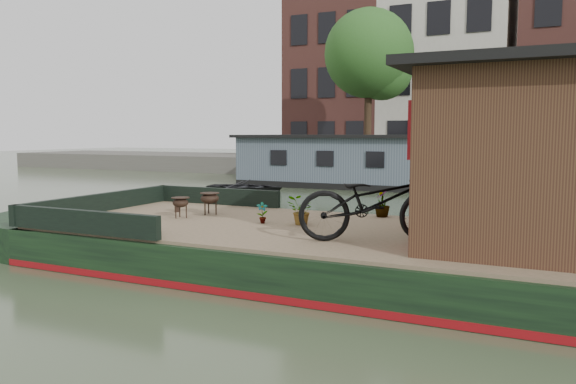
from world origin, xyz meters
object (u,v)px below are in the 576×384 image
at_px(potted_plant_a, 262,213).
at_px(dinghy, 246,184).
at_px(cabin, 569,155).
at_px(brazier_front, 181,207).
at_px(bicycle, 375,202).
at_px(brazier_rear, 210,203).

relative_size(potted_plant_a, dinghy, 0.12).
bearing_deg(cabin, brazier_front, -179.87).
bearing_deg(brazier_front, cabin, 0.13).
xyz_separation_m(cabin, brazier_front, (-6.21, -0.01, -1.04)).
bearing_deg(dinghy, bicycle, -150.90).
bearing_deg(brazier_front, brazier_rear, 67.84).
xyz_separation_m(potted_plant_a, dinghy, (-5.93, 9.80, -0.53)).
bearing_deg(dinghy, potted_plant_a, -157.29).
bearing_deg(bicycle, cabin, -97.51).
distance_m(cabin, dinghy, 14.50).
xyz_separation_m(cabin, bicycle, (-2.41, -0.67, -0.67)).
xyz_separation_m(bicycle, brazier_rear, (-3.55, 1.24, -0.35)).
distance_m(potted_plant_a, brazier_front, 1.63).
height_order(bicycle, brazier_rear, bicycle).
distance_m(cabin, brazier_front, 6.29).
height_order(potted_plant_a, dinghy, potted_plant_a).
xyz_separation_m(potted_plant_a, brazier_front, (-1.62, -0.07, 0.01)).
xyz_separation_m(bicycle, dinghy, (-8.10, 10.53, -0.91)).
distance_m(cabin, brazier_rear, 6.08).
height_order(cabin, potted_plant_a, cabin).
distance_m(brazier_front, brazier_rear, 0.63).
distance_m(cabin, potted_plant_a, 4.70).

